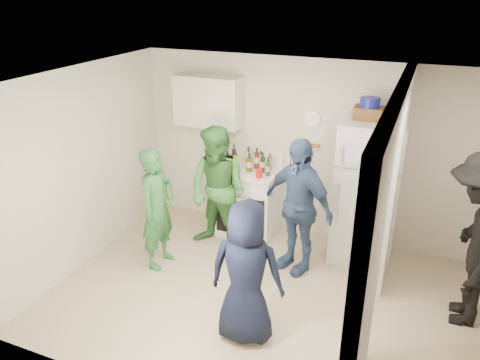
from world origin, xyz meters
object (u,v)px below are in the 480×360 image
person_denim (298,206)px  person_green_center (218,191)px  stove (249,202)px  person_green_left (158,209)px  wicker_basket (369,113)px  person_navy (246,273)px  person_nook (476,241)px  fridge (368,192)px  yellow_cup_stack_top (396,115)px  blue_bowl (370,102)px

person_denim → person_green_center: bearing=-157.8°
stove → person_denim: bearing=-35.4°
person_green_left → person_green_center: size_ratio=0.91×
wicker_basket → person_green_left: (-2.27, -1.23, -1.15)m
person_navy → person_nook: 2.37m
person_green_center → person_navy: person_green_center is taller
fridge → person_nook: (1.20, -0.85, 0.02)m
person_navy → wicker_basket: bearing=-117.8°
wicker_basket → stove: bearing=-179.2°
person_denim → yellow_cup_stack_top: bearing=52.2°
yellow_cup_stack_top → person_navy: 2.51m
person_green_left → person_nook: 3.59m
yellow_cup_stack_top → person_green_center: bearing=-167.9°
stove → person_nook: size_ratio=0.51×
blue_bowl → person_green_left: bearing=-151.6°
wicker_basket → person_green_center: bearing=-161.2°
person_green_center → person_nook: (3.04, -0.31, 0.09)m
person_green_left → fridge: bearing=-61.6°
wicker_basket → blue_bowl: 0.13m
stove → yellow_cup_stack_top: yellow_cup_stack_top is taller
stove → person_green_center: size_ratio=0.56×
blue_bowl → person_green_left: 2.88m
blue_bowl → person_nook: (1.30, -0.90, -1.11)m
stove → person_navy: size_ratio=0.63×
yellow_cup_stack_top → wicker_basket: bearing=154.9°
wicker_basket → person_green_left: wicker_basket is taller
stove → person_green_center: 0.72m
yellow_cup_stack_top → person_green_left: yellow_cup_stack_top is taller
person_green_center → person_denim: 1.09m
blue_bowl → yellow_cup_stack_top: blue_bowl is taller
person_green_left → person_green_center: bearing=-38.0°
blue_bowl → person_navy: (-0.75, -2.06, -1.30)m
stove → wicker_basket: wicker_basket is taller
fridge → person_green_center: fridge is taller
stove → yellow_cup_stack_top: size_ratio=3.88×
stove → person_navy: bearing=-69.3°
blue_bowl → person_nook: size_ratio=0.13×
blue_bowl → person_denim: blue_bowl is taller
fridge → stove: bearing=178.9°
person_navy → blue_bowl: bearing=-117.8°
stove → wicker_basket: size_ratio=2.77×
stove → person_green_left: bearing=-121.8°
stove → person_navy: 2.20m
fridge → blue_bowl: size_ratio=7.76×
blue_bowl → person_navy: blue_bowl is taller
yellow_cup_stack_top → fridge: bearing=155.6°
stove → person_nook: 2.99m
blue_bowl → yellow_cup_stack_top: size_ratio=0.96×
wicker_basket → person_nook: size_ratio=0.18×
blue_bowl → person_navy: size_ratio=0.16×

